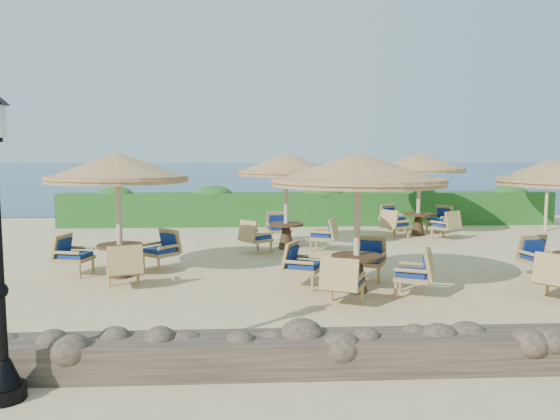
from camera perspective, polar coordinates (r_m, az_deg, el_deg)
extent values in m
plane|color=#D1BC84|center=(13.02, 6.52, -5.76)|extent=(120.00, 120.00, 0.00)
plane|color=navy|center=(82.64, -1.59, 4.16)|extent=(160.00, 160.00, 0.00)
cube|color=#194C18|center=(19.99, 3.11, 0.12)|extent=(18.00, 0.90, 1.20)
cube|color=brown|center=(7.15, 15.09, -14.05)|extent=(15.00, 0.65, 0.44)
cylinder|color=black|center=(6.85, -26.79, -16.67)|extent=(0.44, 0.44, 0.16)
cone|color=black|center=(6.77, -26.89, -14.94)|extent=(0.36, 0.36, 0.30)
cylinder|color=#CEB591|center=(20.42, 26.09, 1.05)|extent=(0.10, 0.10, 2.20)
cone|color=olive|center=(20.37, 26.23, 4.08)|extent=(2.30, 2.30, 0.45)
cylinder|color=#CEB591|center=(12.02, -16.46, -1.15)|extent=(0.12, 0.12, 2.40)
cone|color=olive|center=(11.94, -16.63, 4.48)|extent=(2.98, 2.98, 0.55)
cylinder|color=olive|center=(11.95, -16.59, 3.14)|extent=(2.92, 2.92, 0.14)
cylinder|color=#422B17|center=(12.10, -16.38, -3.59)|extent=(0.96, 0.96, 0.06)
cone|color=#422B17|center=(12.16, -16.34, -5.22)|extent=(0.44, 0.44, 0.64)
cylinder|color=#CEB591|center=(10.41, 8.07, -2.04)|extent=(0.12, 0.12, 2.40)
cone|color=olive|center=(10.31, 8.16, 4.47)|extent=(3.31, 3.31, 0.55)
cylinder|color=olive|center=(10.33, 8.14, 2.91)|extent=(3.24, 3.24, 0.14)
cylinder|color=#422B17|center=(10.50, 8.02, -4.85)|extent=(0.96, 0.96, 0.06)
cone|color=#422B17|center=(10.57, 8.00, -6.71)|extent=(0.44, 0.44, 0.64)
cylinder|color=#CEB591|center=(14.98, 0.65, 0.46)|extent=(0.12, 0.12, 2.40)
cone|color=olive|center=(14.91, 0.66, 4.98)|extent=(2.66, 2.66, 0.55)
cylinder|color=olive|center=(14.92, 0.66, 3.91)|extent=(2.61, 2.61, 0.14)
cylinder|color=#422B17|center=(15.04, 0.65, -1.51)|extent=(0.96, 0.96, 0.06)
cone|color=#422B17|center=(15.09, 0.65, -2.83)|extent=(0.44, 0.44, 0.64)
cylinder|color=#CEB591|center=(18.02, 14.29, 1.21)|extent=(0.12, 0.12, 2.40)
cone|color=olive|center=(17.96, 14.39, 4.97)|extent=(2.90, 2.90, 0.55)
cylinder|color=olive|center=(17.97, 14.36, 4.07)|extent=(2.84, 2.84, 0.14)
cylinder|color=#422B17|center=(18.07, 14.25, -0.43)|extent=(0.96, 0.96, 0.06)
cone|color=#422B17|center=(18.11, 14.22, -1.53)|extent=(0.44, 0.44, 0.64)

